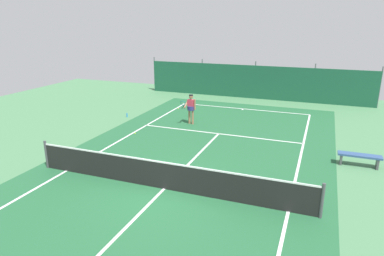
# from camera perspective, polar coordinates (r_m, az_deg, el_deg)

# --- Properties ---
(ground_plane) EXTENTS (36.00, 36.00, 0.00)m
(ground_plane) POSITION_cam_1_polar(r_m,az_deg,el_deg) (12.00, -4.59, -9.98)
(ground_plane) COLOR #4C8456
(court_surface) EXTENTS (11.02, 26.60, 0.01)m
(court_surface) POSITION_cam_1_polar(r_m,az_deg,el_deg) (12.00, -4.59, -9.96)
(court_surface) COLOR #236038
(court_surface) RESTS_ON ground
(tennis_net) EXTENTS (10.12, 0.10, 1.10)m
(tennis_net) POSITION_cam_1_polar(r_m,az_deg,el_deg) (11.78, -4.65, -7.77)
(tennis_net) COLOR black
(tennis_net) RESTS_ON ground
(back_fence) EXTENTS (16.30, 0.98, 2.70)m
(back_fence) POSITION_cam_1_polar(r_m,az_deg,el_deg) (26.25, 10.42, 6.46)
(back_fence) COLOR #195138
(back_fence) RESTS_ON ground
(tennis_player) EXTENTS (0.75, 0.73, 1.64)m
(tennis_player) POSITION_cam_1_polar(r_m,az_deg,el_deg) (18.93, -0.20, 3.48)
(tennis_player) COLOR #9E7051
(tennis_player) RESTS_ON ground
(tennis_ball_near_player) EXTENTS (0.07, 0.07, 0.07)m
(tennis_ball_near_player) POSITION_cam_1_polar(r_m,az_deg,el_deg) (17.70, -9.37, -0.88)
(tennis_ball_near_player) COLOR #CCDB33
(tennis_ball_near_player) RESTS_ON ground
(tennis_ball_midcourt) EXTENTS (0.07, 0.07, 0.07)m
(tennis_ball_midcourt) POSITION_cam_1_polar(r_m,az_deg,el_deg) (22.38, -2.27, 3.20)
(tennis_ball_midcourt) COLOR #CCDB33
(tennis_ball_midcourt) RESTS_ON ground
(courtside_bench) EXTENTS (1.60, 0.40, 0.49)m
(courtside_bench) POSITION_cam_1_polar(r_m,az_deg,el_deg) (15.08, 25.87, -4.34)
(courtside_bench) COLOR #335184
(courtside_bench) RESTS_ON ground
(water_bottle) EXTENTS (0.08, 0.08, 0.24)m
(water_bottle) POSITION_cam_1_polar(r_m,az_deg,el_deg) (20.86, -10.66, 2.10)
(water_bottle) COLOR #338CD8
(water_bottle) RESTS_ON ground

